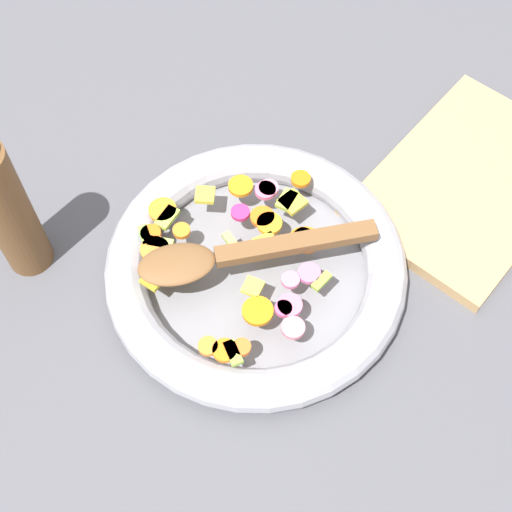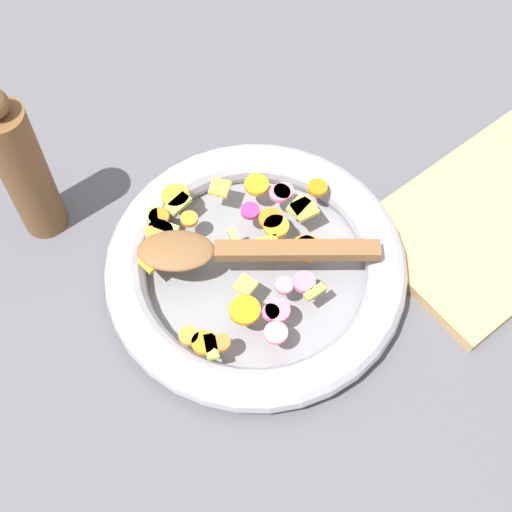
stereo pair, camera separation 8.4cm
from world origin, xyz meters
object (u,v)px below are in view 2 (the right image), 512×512
object	(u,v)px
pepper_mill	(24,170)
wooden_spoon	(231,250)
skillet	(256,268)
cutting_board	(493,220)

from	to	relation	value
pepper_mill	wooden_spoon	bearing A→B (deg)	-57.15
wooden_spoon	pepper_mill	world-z (taller)	pepper_mill
skillet	wooden_spoon	bearing A→B (deg)	141.92
skillet	pepper_mill	distance (m)	0.30
wooden_spoon	pepper_mill	distance (m)	0.26
wooden_spoon	cutting_board	bearing A→B (deg)	-25.18
skillet	cutting_board	distance (m)	0.31
wooden_spoon	pepper_mill	xyz separation A→B (m)	(-0.14, 0.21, 0.05)
pepper_mill	cutting_board	distance (m)	0.58
pepper_mill	cutting_board	xyz separation A→B (m)	(0.45, -0.36, -0.10)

